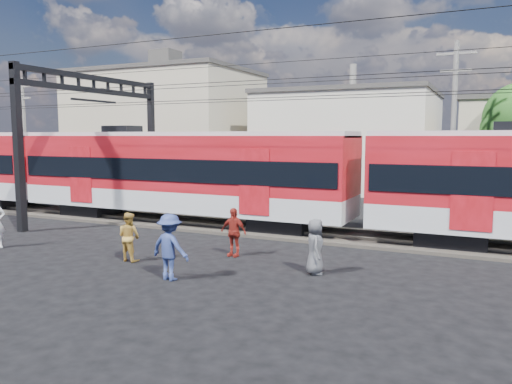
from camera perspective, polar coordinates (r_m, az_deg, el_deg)
ground at (r=14.00m, az=-9.29°, el=-10.24°), size 120.00×120.00×0.00m
track_bed at (r=20.89m, az=3.17°, el=-4.44°), size 70.00×3.40×0.12m
rail_near at (r=20.19m, az=2.38°, el=-4.47°), size 70.00×0.12×0.12m
rail_far at (r=21.56m, az=3.92°, el=-3.78°), size 70.00×0.12×0.12m
commuter_train at (r=22.86m, az=-8.33°, el=2.36°), size 50.30×3.08×4.17m
catenary at (r=25.07m, az=-15.66°, el=8.80°), size 70.00×9.30×7.52m
building_west at (r=42.84m, az=-10.16°, el=7.22°), size 14.28×10.20×9.30m
building_midwest at (r=39.25m, az=10.87°, el=5.82°), size 12.24×12.24×7.30m
utility_pole_mid at (r=26.11m, az=21.63°, el=7.16°), size 1.80×0.24×8.50m
utility_pole_west at (r=38.79m, az=-24.93°, el=6.26°), size 1.80×0.24×8.00m
pedestrian_b at (r=16.53m, az=-14.31°, el=-4.97°), size 0.81×0.66×1.58m
pedestrian_c at (r=14.12m, az=-9.81°, el=-6.21°), size 1.27×0.82×1.86m
pedestrian_d at (r=16.66m, az=-2.60°, el=-4.60°), size 0.98×0.47×1.63m
pedestrian_e at (r=14.60m, az=6.77°, el=-6.23°), size 0.78×0.93×1.62m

